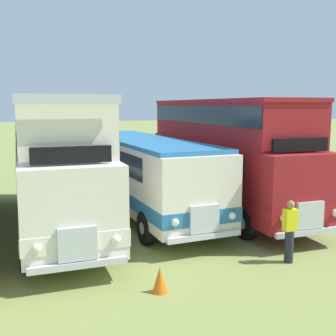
{
  "coord_description": "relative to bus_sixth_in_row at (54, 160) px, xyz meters",
  "views": [
    {
      "loc": [
        3.91,
        -15.27,
        4.26
      ],
      "look_at": [
        9.4,
        -0.05,
        1.83
      ],
      "focal_mm": 44.64,
      "sensor_mm": 36.0,
      "label": 1
    }
  ],
  "objects": [
    {
      "name": "bus_eighth_in_row",
      "position": [
        6.77,
        0.3,
        0.11
      ],
      "size": [
        2.71,
        11.17,
        4.49
      ],
      "color": "maroon",
      "rests_on": "ground"
    },
    {
      "name": "cone_mid_row",
      "position": [
        1.74,
        -6.42,
        -2.05
      ],
      "size": [
        0.36,
        0.36,
        0.62
      ],
      "primitive_type": "cone",
      "color": "orange",
      "rests_on": "ground"
    },
    {
      "name": "bus_seventh_in_row",
      "position": [
        3.38,
        0.68,
        -0.61
      ],
      "size": [
        3.07,
        10.81,
        2.99
      ],
      "color": "silver",
      "rests_on": "ground"
    },
    {
      "name": "marshal_person",
      "position": [
        5.65,
        -5.85,
        -1.47
      ],
      "size": [
        0.36,
        0.24,
        1.73
      ],
      "color": "#23232D",
      "rests_on": "ground"
    },
    {
      "name": "bus_sixth_in_row",
      "position": [
        0.0,
        0.0,
        0.0
      ],
      "size": [
        2.63,
        11.12,
        4.52
      ],
      "color": "silver",
      "rests_on": "ground"
    }
  ]
}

